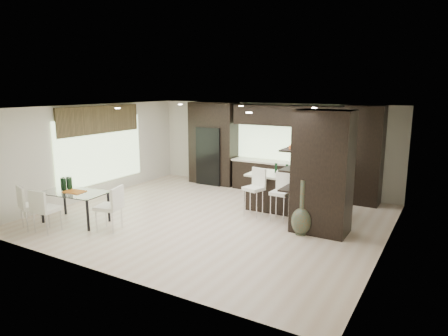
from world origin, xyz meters
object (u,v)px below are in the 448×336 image
Objects in this scene: stool_mid at (280,202)px; dining_table at (76,207)px; bench at (283,200)px; stool_left at (254,197)px; chair_end at (109,210)px; chair_far at (33,208)px; floor_vase at (302,208)px; kitchen_island at (292,194)px; stool_right at (308,205)px; chair_near at (47,212)px.

dining_table is at bearing -145.21° from stool_mid.
stool_mid is 0.90m from bench.
stool_left is 3.47m from chair_end.
chair_end is (1.11, 0.00, 0.10)m from dining_table.
floor_vase is at bearing 46.09° from chair_far.
dining_table is at bearing -127.63° from stool_left.
kitchen_island is 2.44× the size of stool_mid.
bench is 1.10× the size of floor_vase.
stool_right is at bearing -49.62° from kitchen_island.
floor_vase reaches higher than bench.
floor_vase is at bearing -37.02° from stool_mid.
stool_right is 5.49m from dining_table.
stool_right reaches higher than chair_far.
floor_vase is (0.77, -0.65, 0.14)m from stool_mid.
chair_far is (-3.93, -3.33, -0.02)m from stool_left.
stool_right is at bearing -71.42° from chair_end.
dining_table is 1.11m from chair_end.
bench is 0.87× the size of dining_table.
stool_right is 1.30m from bench.
stool_mid is at bearing 139.92° from floor_vase.
floor_vase reaches higher than chair_near.
chair_far is at bearing 176.29° from chair_near.
stool_right is 1.07× the size of chair_end.
bench is 5.71m from chair_near.
bench is at bearing 34.31° from dining_table.
stool_left is 0.79× the size of floor_vase.
floor_vase is 5.29m from dining_table.
stool_mid is 5.33m from chair_near.
stool_left is 1.03× the size of stool_mid.
kitchen_island is at bearing 32.29° from dining_table.
chair_far is at bearing -138.77° from kitchen_island.
chair_end reaches higher than dining_table.
chair_far is at bearing -153.04° from bench.
chair_near is 0.48m from chair_far.
dining_table is 1.69× the size of chair_near.
dining_table is (-3.90, -3.40, 0.11)m from bench.
kitchen_island is 0.80m from stool_mid.
stool_left is at bearing -176.48° from stool_mid.
bench is 1.83m from floor_vase.
bench is 4.41m from chair_end.
stool_left is at bearing -174.16° from stool_right.
chair_near reaches higher than bench.
stool_right is 6.29m from chair_far.
chair_near is (-4.93, -2.68, -0.15)m from floor_vase.
floor_vase is 4.28m from chair_end.
chair_far is 1.76m from chair_end.
stool_mid is 3.99m from chair_end.
stool_right is 1.07× the size of chair_far.
stool_right is 0.65m from floor_vase.
stool_left is (-0.71, -0.81, 0.01)m from kitchen_island.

